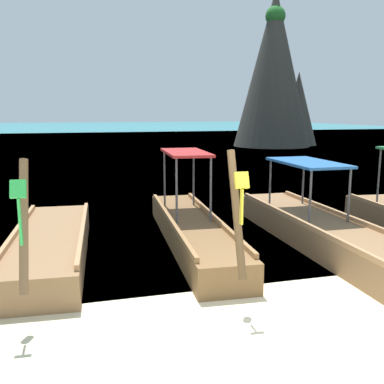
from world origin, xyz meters
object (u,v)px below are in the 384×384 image
Objects in this scene: karst_rock at (277,73)px; longtail_boat_green_ribbon at (51,246)px; longtail_boat_red_ribbon at (324,232)px; longtail_boat_yellow_ribbon at (192,229)px.

longtail_boat_green_ribbon is at bearing -123.86° from karst_rock.
longtail_boat_yellow_ribbon is at bearing 160.78° from longtail_boat_red_ribbon.
karst_rock is at bearing 66.28° from longtail_boat_red_ribbon.
karst_rock is at bearing 56.14° from longtail_boat_green_ribbon.
karst_rock is (17.59, 26.21, 5.84)m from longtail_boat_green_ribbon.
longtail_boat_red_ribbon is (2.74, -0.95, 0.00)m from longtail_boat_yellow_ribbon.
longtail_boat_red_ribbon is at bearing -19.22° from longtail_boat_yellow_ribbon.
longtail_boat_red_ribbon is 0.56× the size of karst_rock.
longtail_boat_yellow_ribbon is at bearing -119.29° from karst_rock.
longtail_boat_green_ribbon is 0.44× the size of karst_rock.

